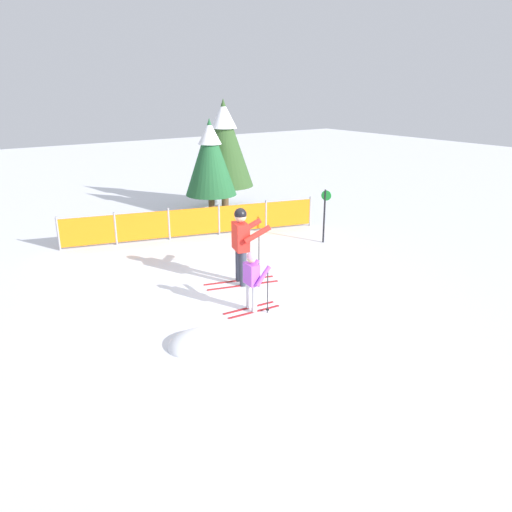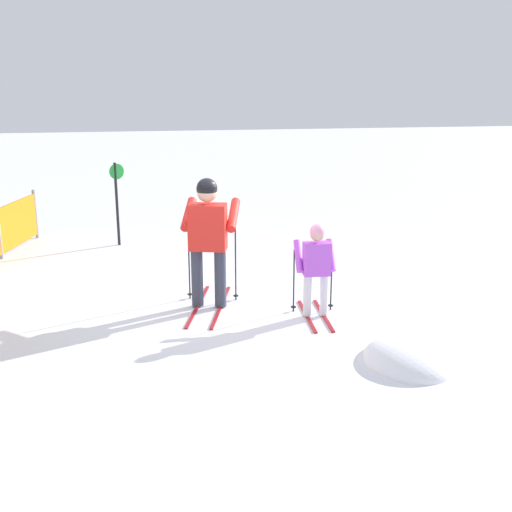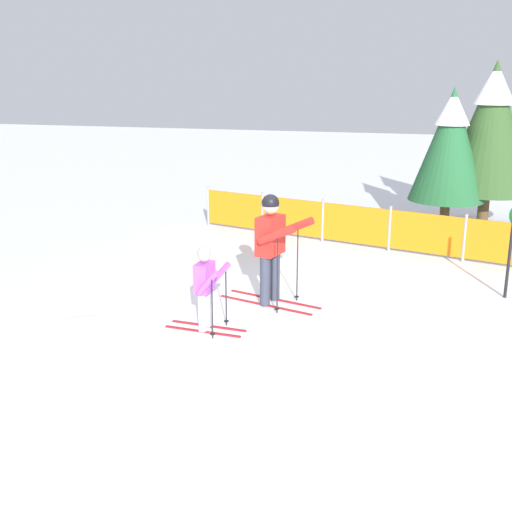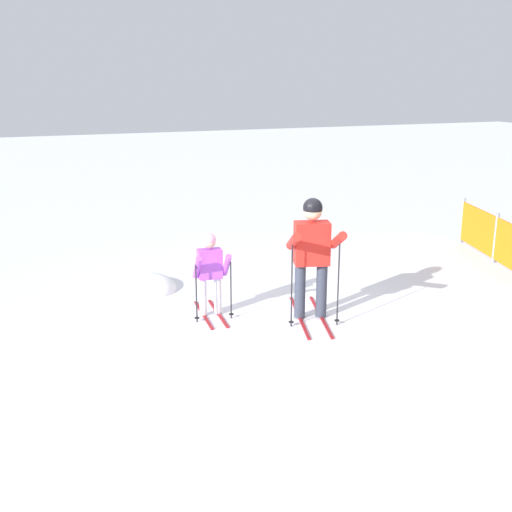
{
  "view_description": "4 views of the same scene",
  "coord_description": "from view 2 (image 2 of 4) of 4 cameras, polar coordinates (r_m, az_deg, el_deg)",
  "views": [
    {
      "loc": [
        -5.42,
        -8.41,
        4.21
      ],
      "look_at": [
        0.14,
        -0.42,
        0.86
      ],
      "focal_mm": 35.0,
      "sensor_mm": 36.0,
      "label": 1
    },
    {
      "loc": [
        -7.82,
        1.12,
        2.95
      ],
      "look_at": [
        0.26,
        -0.37,
        0.66
      ],
      "focal_mm": 45.0,
      "sensor_mm": 36.0,
      "label": 2
    },
    {
      "loc": [
        2.55,
        -8.92,
        3.49
      ],
      "look_at": [
        0.08,
        -0.02,
        0.84
      ],
      "focal_mm": 45.0,
      "sensor_mm": 36.0,
      "label": 3
    },
    {
      "loc": [
        7.93,
        -3.52,
        3.35
      ],
      "look_at": [
        -0.04,
        -0.46,
        0.92
      ],
      "focal_mm": 45.0,
      "sensor_mm": 36.0,
      "label": 4
    }
  ],
  "objects": [
    {
      "name": "skier_adult",
      "position": [
        8.34,
        -4.28,
        2.26
      ],
      "size": [
        1.66,
        0.89,
        1.73
      ],
      "rotation": [
        0.0,
        0.0,
        -0.27
      ],
      "color": "maroon",
      "rests_on": "ground_plane"
    },
    {
      "name": "ground_plane",
      "position": [
        8.43,
        -2.14,
        -4.92
      ],
      "size": [
        60.0,
        60.0,
        0.0
      ],
      "primitive_type": "plane",
      "color": "white"
    },
    {
      "name": "snow_mound",
      "position": [
        7.18,
        13.35,
        -9.15
      ],
      "size": [
        1.11,
        0.94,
        0.44
      ],
      "primitive_type": "ellipsoid",
      "color": "white",
      "rests_on": "ground_plane"
    },
    {
      "name": "skier_child",
      "position": [
        8.07,
        5.38,
        -0.63
      ],
      "size": [
        1.15,
        0.56,
        1.21
      ],
      "rotation": [
        0.0,
        0.0,
        -0.07
      ],
      "color": "maroon",
      "rests_on": "ground_plane"
    },
    {
      "name": "trail_marker",
      "position": [
        11.81,
        -12.26,
        5.34
      ],
      "size": [
        0.16,
        0.25,
        1.5
      ],
      "color": "black",
      "rests_on": "ground_plane"
    }
  ]
}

